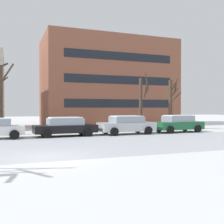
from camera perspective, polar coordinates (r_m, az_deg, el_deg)
name	(u,v)px	position (r m, az deg, el deg)	size (l,w,h in m)	color
ground_plane	(47,157)	(12.16, -13.17, -9.11)	(120.00, 120.00, 0.00)	white
road_surface	(39,148)	(15.24, -14.72, -7.09)	(80.00, 8.27, 0.00)	#B7BCC4
parked_car_black	(65,126)	(20.86, -9.60, -2.95)	(4.64, 2.19, 1.41)	black
parked_car_silver	(127,125)	(22.13, 3.02, -2.64)	(4.54, 2.16, 1.48)	silver
parked_car_green	(178,124)	(24.59, 13.42, -2.32)	(4.35, 2.12, 1.48)	#1E6038
tree_far_mid	(141,103)	(26.21, 6.03, 1.95)	(1.06, 1.24, 5.34)	#423326
tree_far_left	(171,103)	(27.41, 12.06, 1.87)	(0.98, 1.53, 4.94)	#423326
tree_far_right	(0,97)	(23.38, -22.00, 2.91)	(2.11, 1.37, 5.81)	#423326
building_far_right	(108,83)	(34.63, -0.87, 6.04)	(15.69, 8.48, 10.49)	brown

